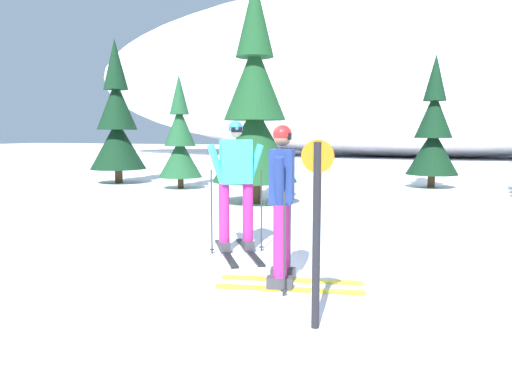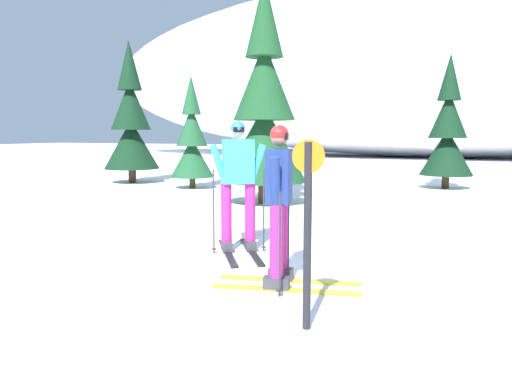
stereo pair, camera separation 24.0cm
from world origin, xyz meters
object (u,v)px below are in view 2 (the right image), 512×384
(pine_tree_center, at_px, (264,111))
(trail_marker_post, at_px, (308,224))
(skier_cyan_jacket, at_px, (238,183))
(pine_tree_center_left, at_px, (192,141))
(pine_tree_far_left, at_px, (131,124))
(skier_navy_jacket, at_px, (280,202))
(pine_tree_center_right, at_px, (448,133))

(pine_tree_center, bearing_deg, trail_marker_post, -65.72)
(skier_cyan_jacket, xyz_separation_m, pine_tree_center_left, (-4.68, 6.88, 0.45))
(skier_cyan_jacket, bearing_deg, trail_marker_post, -53.78)
(skier_cyan_jacket, bearing_deg, pine_tree_far_left, 134.40)
(pine_tree_far_left, bearing_deg, pine_tree_center, -26.05)
(trail_marker_post, bearing_deg, skier_cyan_jacket, 126.22)
(skier_cyan_jacket, distance_m, pine_tree_far_left, 10.65)
(pine_tree_far_left, height_order, trail_marker_post, pine_tree_far_left)
(skier_navy_jacket, height_order, pine_tree_far_left, pine_tree_far_left)
(skier_navy_jacket, relative_size, skier_cyan_jacket, 0.96)
(skier_navy_jacket, height_order, pine_tree_center, pine_tree_center)
(pine_tree_center_left, xyz_separation_m, pine_tree_center_right, (7.17, 2.87, 0.26))
(skier_cyan_jacket, bearing_deg, pine_tree_center, 107.26)
(skier_cyan_jacket, relative_size, trail_marker_post, 1.13)
(skier_cyan_jacket, height_order, pine_tree_center_right, pine_tree_center_right)
(trail_marker_post, bearing_deg, skier_navy_jacket, 120.87)
(pine_tree_center_left, relative_size, pine_tree_center_right, 0.84)
(skier_cyan_jacket, bearing_deg, pine_tree_center_left, 124.24)
(pine_tree_center_left, relative_size, pine_tree_center, 0.65)
(skier_navy_jacket, relative_size, trail_marker_post, 1.09)
(pine_tree_center_left, height_order, trail_marker_post, pine_tree_center_left)
(pine_tree_center_left, bearing_deg, pine_tree_far_left, 165.71)
(skier_navy_jacket, relative_size, pine_tree_center_left, 0.52)
(skier_cyan_jacket, relative_size, pine_tree_center, 0.35)
(skier_navy_jacket, relative_size, pine_tree_center_right, 0.44)
(pine_tree_center_left, distance_m, trail_marker_post, 11.21)
(pine_tree_center_right, bearing_deg, trail_marker_post, -93.70)
(pine_tree_center, bearing_deg, pine_tree_center_right, 52.36)
(pine_tree_far_left, xyz_separation_m, pine_tree_center, (5.97, -2.92, 0.21))
(pine_tree_center_right, bearing_deg, skier_cyan_jacket, -104.30)
(pine_tree_far_left, distance_m, pine_tree_center_left, 2.88)
(trail_marker_post, bearing_deg, pine_tree_center_right, 86.30)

